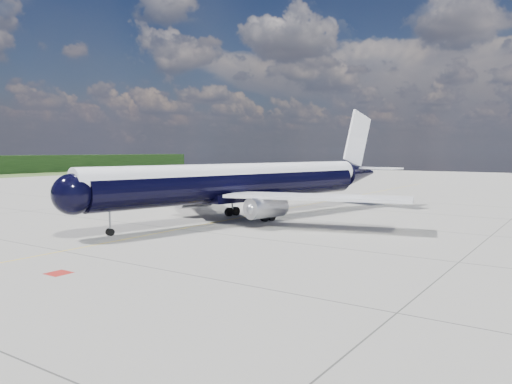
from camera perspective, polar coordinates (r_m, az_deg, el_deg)
ground at (r=72.97m, az=1.99°, el=-2.22°), size 320.00×320.00×0.00m
taxiway_centerline at (r=68.82m, az=-0.23°, el=-2.64°), size 0.16×160.00×0.01m
red_marking at (r=39.26m, az=-21.62°, el=-8.62°), size 1.60×1.60×0.01m
main_airliner at (r=64.80m, az=-0.84°, el=1.15°), size 42.80×52.86×15.44m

